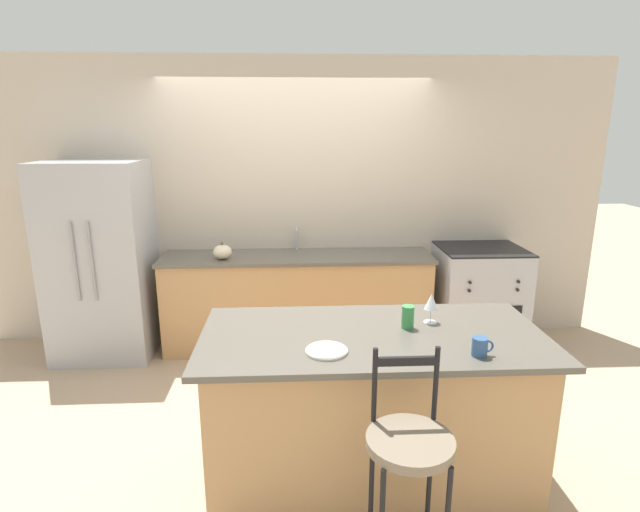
% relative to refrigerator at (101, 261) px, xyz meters
% --- Properties ---
extents(ground_plane, '(18.00, 18.00, 0.00)m').
position_rel_refrigerator_xyz_m(ground_plane, '(1.77, -0.27, -0.89)').
color(ground_plane, tan).
extents(wall_back, '(6.00, 0.07, 2.70)m').
position_rel_refrigerator_xyz_m(wall_back, '(1.77, 0.37, 0.46)').
color(wall_back, beige).
rests_on(wall_back, ground_plane).
extents(back_counter, '(2.51, 0.62, 0.91)m').
position_rel_refrigerator_xyz_m(back_counter, '(1.77, 0.08, -0.44)').
color(back_counter, tan).
rests_on(back_counter, ground_plane).
extents(sink_faucet, '(0.02, 0.13, 0.22)m').
position_rel_refrigerator_xyz_m(sink_faucet, '(1.77, 0.26, 0.15)').
color(sink_faucet, '#ADAFB5').
rests_on(sink_faucet, back_counter).
extents(kitchen_island, '(1.93, 0.91, 0.94)m').
position_rel_refrigerator_xyz_m(kitchen_island, '(2.19, -1.86, -0.42)').
color(kitchen_island, tan).
rests_on(kitchen_island, ground_plane).
extents(refrigerator, '(0.86, 0.73, 1.78)m').
position_rel_refrigerator_xyz_m(refrigerator, '(0.00, 0.00, 0.00)').
color(refrigerator, '#ADAFB5').
rests_on(refrigerator, ground_plane).
extents(oven_range, '(0.78, 0.70, 0.97)m').
position_rel_refrigerator_xyz_m(oven_range, '(3.50, 0.01, -0.41)').
color(oven_range, '#ADAFB5').
rests_on(oven_range, ground_plane).
extents(bar_stool_near, '(0.39, 0.39, 1.13)m').
position_rel_refrigerator_xyz_m(bar_stool_near, '(2.24, -2.57, -0.27)').
color(bar_stool_near, black).
rests_on(bar_stool_near, ground_plane).
extents(dinner_plate, '(0.22, 0.22, 0.02)m').
position_rel_refrigerator_xyz_m(dinner_plate, '(1.91, -2.08, 0.06)').
color(dinner_plate, beige).
rests_on(dinner_plate, kitchen_island).
extents(wine_glass, '(0.08, 0.08, 0.18)m').
position_rel_refrigerator_xyz_m(wine_glass, '(2.55, -1.72, 0.18)').
color(wine_glass, white).
rests_on(wine_glass, kitchen_island).
extents(coffee_mug, '(0.11, 0.08, 0.10)m').
position_rel_refrigerator_xyz_m(coffee_mug, '(2.68, -2.16, 0.10)').
color(coffee_mug, '#335689').
rests_on(coffee_mug, kitchen_island).
extents(tumbler_cup, '(0.07, 0.07, 0.13)m').
position_rel_refrigerator_xyz_m(tumbler_cup, '(2.40, -1.79, 0.12)').
color(tumbler_cup, '#3D934C').
rests_on(tumbler_cup, kitchen_island).
extents(pumpkin_decoration, '(0.17, 0.17, 0.15)m').
position_rel_refrigerator_xyz_m(pumpkin_decoration, '(1.10, -0.04, 0.08)').
color(pumpkin_decoration, beige).
rests_on(pumpkin_decoration, back_counter).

